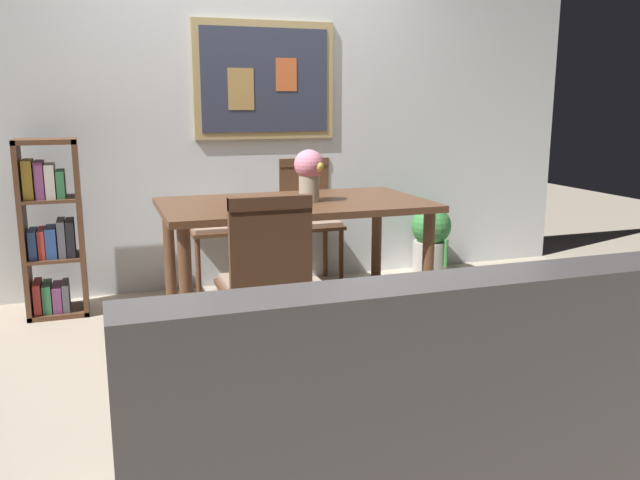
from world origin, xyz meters
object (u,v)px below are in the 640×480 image
object	(u,v)px
dining_chair_near_left	(266,272)
leather_couch	(398,415)
dining_chair_far_right	(308,210)
dining_table	(294,216)
potted_ivy	(431,238)
flower_vase	(309,171)
dining_chair_far_left	(215,214)
bookshelf	(51,231)

from	to	relation	value
dining_chair_near_left	leather_couch	size ratio (longest dim) A/B	0.51
dining_chair_far_right	leather_couch	distance (m)	2.80
dining_table	dining_chair_near_left	world-z (taller)	dining_chair_near_left
dining_chair_far_right	dining_chair_near_left	world-z (taller)	same
dining_table	potted_ivy	xyz separation A→B (m)	(1.32, 0.70, -0.37)
flower_vase	dining_chair_far_left	bearing A→B (deg)	115.18
flower_vase	dining_chair_near_left	bearing A→B (deg)	-120.96
dining_chair_near_left	potted_ivy	xyz separation A→B (m)	(1.71, 1.53, -0.26)
dining_chair_far_left	dining_chair_near_left	distance (m)	1.67
dining_chair_far_right	leather_couch	size ratio (longest dim) A/B	0.51
dining_table	dining_chair_near_left	size ratio (longest dim) A/B	1.74
dining_chair_near_left	leather_couch	world-z (taller)	dining_chair_near_left
dining_table	dining_chair_far_left	distance (m)	0.91
dining_table	bookshelf	xyz separation A→B (m)	(-1.40, 0.57, -0.11)
dining_chair_near_left	flower_vase	distance (m)	0.99
dining_chair_far_left	leather_couch	size ratio (longest dim) A/B	0.51
dining_chair_far_right	dining_chair_near_left	xyz separation A→B (m)	(-0.73, -1.63, 0.00)
dining_table	potted_ivy	world-z (taller)	dining_table
dining_table	flower_vase	distance (m)	0.29
leather_couch	bookshelf	xyz separation A→B (m)	(-1.17, 2.50, 0.22)
dining_chair_far_left	bookshelf	xyz separation A→B (m)	(-1.07, -0.27, -0.00)
dining_chair_far_right	dining_chair_far_left	distance (m)	0.68
dining_table	dining_chair_far_right	world-z (taller)	dining_chair_far_right
leather_couch	dining_chair_far_left	bearing A→B (deg)	92.17
dining_chair_near_left	leather_couch	xyz separation A→B (m)	(0.16, -1.10, -0.23)
leather_couch	flower_vase	distance (m)	2.00
dining_chair_far_right	bookshelf	xyz separation A→B (m)	(-1.74, -0.23, -0.00)
dining_chair_far_right	leather_couch	world-z (taller)	dining_chair_far_right
leather_couch	flower_vase	xyz separation A→B (m)	(0.31, 1.89, 0.61)
dining_chair_far_left	bookshelf	bearing A→B (deg)	-165.76
dining_table	dining_chair_near_left	xyz separation A→B (m)	(-0.39, -0.83, -0.11)
potted_ivy	bookshelf	bearing A→B (deg)	-177.21
dining_table	dining_chair_far_right	size ratio (longest dim) A/B	1.74
dining_chair_far_left	potted_ivy	size ratio (longest dim) A/B	1.64
dining_table	potted_ivy	bearing A→B (deg)	28.13
leather_couch	flower_vase	size ratio (longest dim) A/B	5.79
leather_couch	dining_chair_far_right	bearing A→B (deg)	78.17
dining_chair_far_right	dining_chair_far_left	size ratio (longest dim) A/B	1.00
dining_chair_near_left	potted_ivy	bearing A→B (deg)	41.89
dining_chair_far_left	flower_vase	world-z (taller)	flower_vase
bookshelf	flower_vase	bearing A→B (deg)	-22.43
potted_ivy	flower_vase	distance (m)	1.58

